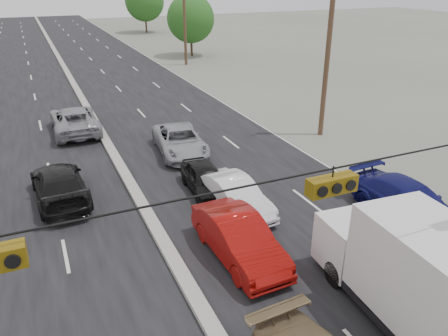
{
  "coord_description": "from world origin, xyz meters",
  "views": [
    {
      "loc": [
        -3.51,
        -6.08,
        9.2
      ],
      "look_at": [
        2.89,
        8.24,
        2.2
      ],
      "focal_mm": 35.0,
      "sensor_mm": 36.0,
      "label": 1
    }
  ],
  "objects_px": {
    "tree_right_mid": "(191,19)",
    "queue_car_c": "(180,141)",
    "queue_car_a": "(205,179)",
    "oncoming_near": "(59,185)",
    "utility_pole_right_c": "(184,16)",
    "tree_right_far": "(145,2)",
    "queue_car_b": "(235,196)",
    "box_truck": "(419,277)",
    "utility_pole_right_b": "(328,51)",
    "red_sedan": "(239,239)",
    "queue_car_d": "(409,203)",
    "oncoming_far": "(74,120)"
  },
  "relations": [
    {
      "from": "tree_right_mid",
      "to": "queue_car_c",
      "type": "distance_m",
      "value": 31.78
    },
    {
      "from": "queue_car_a",
      "to": "oncoming_near",
      "type": "bearing_deg",
      "value": 166.49
    },
    {
      "from": "utility_pole_right_c",
      "to": "tree_right_far",
      "type": "bearing_deg",
      "value": 83.35
    },
    {
      "from": "queue_car_b",
      "to": "queue_car_c",
      "type": "height_order",
      "value": "queue_car_c"
    },
    {
      "from": "tree_right_mid",
      "to": "tree_right_far",
      "type": "bearing_deg",
      "value": 87.71
    },
    {
      "from": "box_truck",
      "to": "oncoming_near",
      "type": "bearing_deg",
      "value": 128.8
    },
    {
      "from": "tree_right_mid",
      "to": "queue_car_a",
      "type": "bearing_deg",
      "value": -109.21
    },
    {
      "from": "utility_pole_right_b",
      "to": "box_truck",
      "type": "relative_size",
      "value": 1.49
    },
    {
      "from": "tree_right_far",
      "to": "oncoming_near",
      "type": "distance_m",
      "value": 60.76
    },
    {
      "from": "oncoming_near",
      "to": "red_sedan",
      "type": "bearing_deg",
      "value": 124.03
    },
    {
      "from": "utility_pole_right_b",
      "to": "queue_car_d",
      "type": "distance_m",
      "value": 11.29
    },
    {
      "from": "tree_right_mid",
      "to": "oncoming_far",
      "type": "distance_m",
      "value": 28.73
    },
    {
      "from": "tree_right_far",
      "to": "box_truck",
      "type": "bearing_deg",
      "value": -98.84
    },
    {
      "from": "utility_pole_right_c",
      "to": "tree_right_mid",
      "type": "height_order",
      "value": "utility_pole_right_c"
    },
    {
      "from": "red_sedan",
      "to": "queue_car_c",
      "type": "distance_m",
      "value": 10.26
    },
    {
      "from": "tree_right_mid",
      "to": "queue_car_c",
      "type": "height_order",
      "value": "tree_right_mid"
    },
    {
      "from": "utility_pole_right_b",
      "to": "queue_car_a",
      "type": "bearing_deg",
      "value": -154.96
    },
    {
      "from": "queue_car_a",
      "to": "oncoming_near",
      "type": "xyz_separation_m",
      "value": [
        -6.11,
        1.92,
        0.09
      ]
    },
    {
      "from": "utility_pole_right_c",
      "to": "tree_right_far",
      "type": "height_order",
      "value": "utility_pole_right_c"
    },
    {
      "from": "box_truck",
      "to": "red_sedan",
      "type": "relative_size",
      "value": 1.4
    },
    {
      "from": "box_truck",
      "to": "queue_car_d",
      "type": "relative_size",
      "value": 1.26
    },
    {
      "from": "utility_pole_right_c",
      "to": "queue_car_d",
      "type": "distance_m",
      "value": 35.4
    },
    {
      "from": "queue_car_c",
      "to": "queue_car_d",
      "type": "xyz_separation_m",
      "value": [
        6.1,
        -10.6,
        0.04
      ]
    },
    {
      "from": "utility_pole_right_b",
      "to": "red_sedan",
      "type": "xyz_separation_m",
      "value": [
        -10.31,
        -9.59,
        -4.32
      ]
    },
    {
      "from": "utility_pole_right_b",
      "to": "utility_pole_right_c",
      "type": "distance_m",
      "value": 25.0
    },
    {
      "from": "tree_right_mid",
      "to": "tree_right_far",
      "type": "relative_size",
      "value": 0.88
    },
    {
      "from": "queue_car_a",
      "to": "utility_pole_right_c",
      "type": "bearing_deg",
      "value": 76.03
    },
    {
      "from": "red_sedan",
      "to": "oncoming_far",
      "type": "xyz_separation_m",
      "value": [
        -3.59,
        16.26,
        0.02
      ]
    },
    {
      "from": "queue_car_a",
      "to": "queue_car_c",
      "type": "distance_m",
      "value": 5.05
    },
    {
      "from": "queue_car_d",
      "to": "tree_right_mid",
      "type": "bearing_deg",
      "value": 79.6
    },
    {
      "from": "red_sedan",
      "to": "queue_car_c",
      "type": "relative_size",
      "value": 0.92
    },
    {
      "from": "utility_pole_right_c",
      "to": "oncoming_far",
      "type": "distance_m",
      "value": 23.4
    },
    {
      "from": "tree_right_far",
      "to": "queue_car_d",
      "type": "relative_size",
      "value": 1.54
    },
    {
      "from": "tree_right_mid",
      "to": "queue_car_b",
      "type": "bearing_deg",
      "value": -107.48
    },
    {
      "from": "utility_pole_right_b",
      "to": "queue_car_b",
      "type": "relative_size",
      "value": 2.31
    },
    {
      "from": "red_sedan",
      "to": "queue_car_d",
      "type": "relative_size",
      "value": 0.9
    },
    {
      "from": "utility_pole_right_b",
      "to": "queue_car_b",
      "type": "bearing_deg",
      "value": -144.06
    },
    {
      "from": "utility_pole_right_c",
      "to": "tree_right_mid",
      "type": "distance_m",
      "value": 5.64
    },
    {
      "from": "queue_car_a",
      "to": "queue_car_b",
      "type": "height_order",
      "value": "queue_car_b"
    },
    {
      "from": "oncoming_far",
      "to": "red_sedan",
      "type": "bearing_deg",
      "value": 102.8
    },
    {
      "from": "utility_pole_right_b",
      "to": "oncoming_near",
      "type": "xyz_separation_m",
      "value": [
        -15.61,
        -2.52,
        -4.35
      ]
    },
    {
      "from": "queue_car_d",
      "to": "oncoming_near",
      "type": "distance_m",
      "value": 14.76
    },
    {
      "from": "red_sedan",
      "to": "queue_car_a",
      "type": "height_order",
      "value": "red_sedan"
    },
    {
      "from": "utility_pole_right_c",
      "to": "red_sedan",
      "type": "xyz_separation_m",
      "value": [
        -10.31,
        -34.59,
        -4.32
      ]
    },
    {
      "from": "box_truck",
      "to": "queue_car_c",
      "type": "distance_m",
      "value": 15.24
    },
    {
      "from": "queue_car_a",
      "to": "queue_car_c",
      "type": "height_order",
      "value": "queue_car_c"
    },
    {
      "from": "box_truck",
      "to": "red_sedan",
      "type": "xyz_separation_m",
      "value": [
        -2.99,
        4.93,
        -0.91
      ]
    },
    {
      "from": "tree_right_mid",
      "to": "oncoming_far",
      "type": "xyz_separation_m",
      "value": [
        -16.4,
        -23.33,
        -3.53
      ]
    },
    {
      "from": "tree_right_far",
      "to": "oncoming_far",
      "type": "relative_size",
      "value": 1.41
    },
    {
      "from": "box_truck",
      "to": "oncoming_near",
      "type": "height_order",
      "value": "box_truck"
    }
  ]
}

